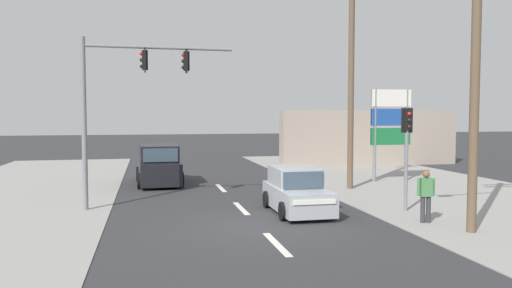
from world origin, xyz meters
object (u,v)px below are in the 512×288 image
traffic_signal_mast (122,91)px  shopping_plaza_sign (391,122)px  pedestrian_at_kerb (426,193)px  utility_pole_foreground_right (472,42)px  utility_pole_midground_right (351,69)px  hatchback_crossing_left (297,192)px  pedestal_signal_right_kerb (407,141)px  suv_oncoming_mid (159,166)px

traffic_signal_mast → shopping_plaza_sign: size_ratio=1.30×
traffic_signal_mast → pedestrian_at_kerb: size_ratio=3.68×
utility_pole_foreground_right → utility_pole_midground_right: utility_pole_midground_right is taller
hatchback_crossing_left → pedestrian_at_kerb: (3.36, -2.51, 0.22)m
hatchback_crossing_left → utility_pole_foreground_right: bearing=-45.6°
pedestal_signal_right_kerb → suv_oncoming_mid: pedestal_signal_right_kerb is taller
utility_pole_foreground_right → utility_pole_midground_right: bearing=89.5°
utility_pole_foreground_right → shopping_plaza_sign: 11.15m
utility_pole_foreground_right → pedestal_signal_right_kerb: 4.35m
traffic_signal_mast → suv_oncoming_mid: 7.05m
hatchback_crossing_left → pedestrian_at_kerb: size_ratio=2.24×
suv_oncoming_mid → pedestal_signal_right_kerb: bearing=-46.8°
utility_pole_foreground_right → pedestal_signal_right_kerb: utility_pole_foreground_right is taller
pedestal_signal_right_kerb → shopping_plaza_sign: shopping_plaza_sign is taller
utility_pole_midground_right → pedestal_signal_right_kerb: (-0.18, -5.27, -2.94)m
traffic_signal_mast → pedestal_signal_right_kerb: bearing=-15.2°
utility_pole_foreground_right → pedestal_signal_right_kerb: bearing=91.9°
utility_pole_foreground_right → hatchback_crossing_left: (-3.82, 3.91, -4.62)m
utility_pole_foreground_right → pedestrian_at_kerb: utility_pole_foreground_right is taller
shopping_plaza_sign → suv_oncoming_mid: (-11.30, 1.47, -2.10)m
utility_pole_midground_right → pedestrian_at_kerb: 8.40m
utility_pole_midground_right → pedestal_signal_right_kerb: bearing=-92.0°
pedestal_signal_right_kerb → shopping_plaza_sign: (3.15, 7.23, 0.57)m
traffic_signal_mast → pedestrian_at_kerb: 10.66m
utility_pole_midground_right → suv_oncoming_mid: (-8.34, 3.43, -4.47)m
traffic_signal_mast → pedestal_signal_right_kerb: 9.99m
utility_pole_midground_right → hatchback_crossing_left: utility_pole_midground_right is taller
shopping_plaza_sign → pedestrian_at_kerb: bearing=-111.1°
traffic_signal_mast → pedestrian_at_kerb: traffic_signal_mast is taller
traffic_signal_mast → shopping_plaza_sign: bearing=20.2°
utility_pole_midground_right → shopping_plaza_sign: bearing=33.5°
utility_pole_midground_right → hatchback_crossing_left: 7.62m
utility_pole_midground_right → pedestrian_at_kerb: bearing=-94.3°
traffic_signal_mast → pedestal_signal_right_kerb: (9.50, -2.59, -1.73)m
traffic_signal_mast → shopping_plaza_sign: traffic_signal_mast is taller
pedestrian_at_kerb → suv_oncoming_mid: bearing=126.5°
shopping_plaza_sign → hatchback_crossing_left: (-6.86, -6.56, -2.28)m
pedestal_signal_right_kerb → hatchback_crossing_left: bearing=169.8°
utility_pole_foreground_right → shopping_plaza_sign: (3.03, 10.47, -2.34)m
traffic_signal_mast → suv_oncoming_mid: bearing=77.6°
hatchback_crossing_left → pedestrian_at_kerb: pedestrian_at_kerb is taller
traffic_signal_mast → suv_oncoming_mid: traffic_signal_mast is taller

